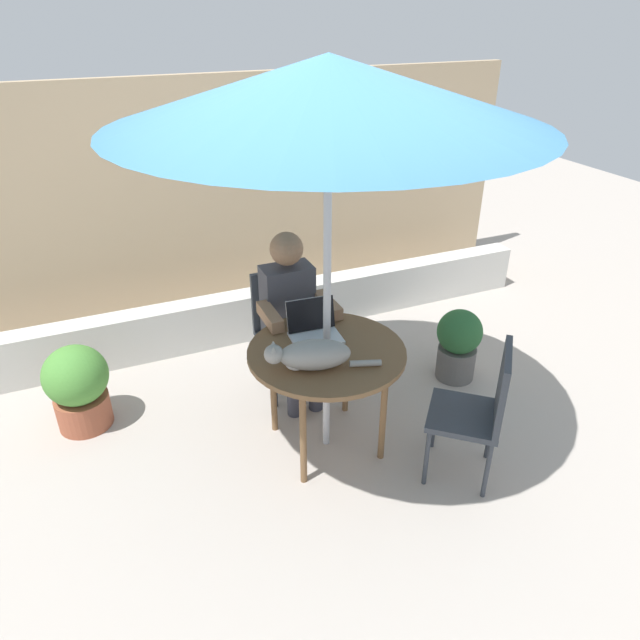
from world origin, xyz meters
name	(u,v)px	position (x,y,z in m)	size (l,w,h in m)	color
ground_plane	(326,442)	(0.00, 0.00, 0.00)	(14.00, 14.00, 0.00)	#ADA399
fence_back	(221,194)	(0.00, 2.32, 1.00)	(5.72, 0.08, 2.00)	tan
planter_wall_low	(254,313)	(0.00, 1.51, 0.20)	(5.14, 0.20, 0.40)	beige
patio_table	(327,359)	(0.00, 0.00, 0.64)	(0.94, 0.94, 0.71)	brown
patio_umbrella	(328,91)	(0.00, 0.00, 2.14)	(2.17, 2.17, 2.30)	#B7B7BC
chair_occupied	(284,322)	(0.00, 0.74, 0.51)	(0.40, 0.40, 0.87)	#33383F
chair_empty	(481,405)	(0.69, -0.59, 0.51)	(0.56, 0.56, 0.87)	#33383F
person_seated	(291,311)	(0.00, 0.59, 0.68)	(0.48, 0.48, 1.21)	#3F3F47
laptop	(313,326)	(-0.01, 0.19, 0.77)	(0.32, 0.27, 0.21)	silver
cat	(311,355)	(-0.16, -0.14, 0.79)	(0.63, 0.30, 0.17)	gray
potted_plant_near_fence	(78,386)	(-1.41, 0.81, 0.31)	(0.41, 0.41, 0.59)	#9E5138
potted_plant_by_chair	(458,343)	(1.20, 0.30, 0.30)	(0.33, 0.33, 0.56)	#595654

